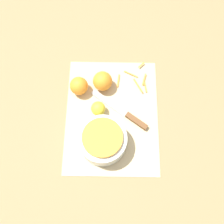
# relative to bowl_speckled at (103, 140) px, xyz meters

# --- Properties ---
(ground_plane) EXTENTS (4.00, 4.00, 0.00)m
(ground_plane) POSITION_rel_bowl_speckled_xyz_m (0.12, -0.03, -0.05)
(ground_plane) COLOR #9E754C
(cutting_board) EXTENTS (0.48, 0.36, 0.01)m
(cutting_board) POSITION_rel_bowl_speckled_xyz_m (0.12, -0.03, -0.05)
(cutting_board) COLOR #CCB284
(cutting_board) RESTS_ON ground_plane
(bowl_speckled) EXTENTS (0.18, 0.18, 0.09)m
(bowl_speckled) POSITION_rel_bowl_speckled_xyz_m (0.00, 0.00, 0.00)
(bowl_speckled) COLOR silver
(bowl_speckled) RESTS_ON cutting_board
(knife) EXTENTS (0.17, 0.23, 0.02)m
(knife) POSITION_rel_bowl_speckled_xyz_m (0.11, -0.10, -0.04)
(knife) COLOR brown
(knife) RESTS_ON cutting_board
(orange_left) EXTENTS (0.07, 0.07, 0.07)m
(orange_left) POSITION_rel_bowl_speckled_xyz_m (0.22, 0.10, -0.01)
(orange_left) COLOR orange
(orange_left) RESTS_ON cutting_board
(orange_right) EXTENTS (0.08, 0.08, 0.08)m
(orange_right) POSITION_rel_bowl_speckled_xyz_m (0.24, 0.01, -0.01)
(orange_right) COLOR orange
(orange_right) RESTS_ON cutting_board
(lemon) EXTENTS (0.06, 0.06, 0.06)m
(lemon) POSITION_rel_bowl_speckled_xyz_m (0.13, 0.02, -0.02)
(lemon) COLOR yellow
(lemon) RESTS_ON cutting_board
(peel_pile) EXTENTS (0.14, 0.12, 0.01)m
(peel_pile) POSITION_rel_bowl_speckled_xyz_m (0.27, -0.13, -0.04)
(peel_pile) COLOR orange
(peel_pile) RESTS_ON cutting_board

